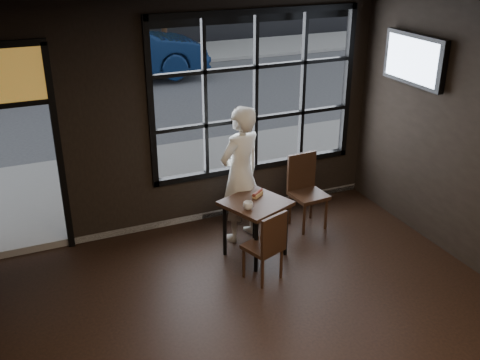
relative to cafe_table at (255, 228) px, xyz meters
name	(u,v)px	position (x,y,z in m)	size (l,w,h in m)	color
ceiling	(314,34)	(-0.66, -2.31, 2.82)	(6.00, 7.00, 0.02)	black
window_frame	(256,93)	(0.54, 1.19, 1.41)	(3.06, 0.12, 2.28)	black
street_asphalt	(40,25)	(-0.66, 21.69, -0.41)	(60.00, 41.00, 0.04)	#545456
cafe_table	(255,228)	(0.00, 0.00, 0.00)	(0.71, 0.71, 0.77)	black
chair_near	(263,245)	(-0.14, -0.51, 0.07)	(0.40, 0.40, 0.91)	black
chair_window	(309,193)	(1.01, 0.40, 0.14)	(0.45, 0.45, 1.04)	black
man	(240,174)	(0.01, 0.51, 0.55)	(0.68, 0.45, 1.86)	white
hotdog	(258,194)	(0.09, 0.14, 0.41)	(0.20, 0.08, 0.06)	tan
cup	(248,206)	(-0.17, -0.15, 0.43)	(0.12, 0.12, 0.10)	silver
tv	(414,59)	(2.27, 0.06, 1.96)	(0.13, 1.12, 0.65)	black
navy_car	(118,50)	(0.38, 9.75, 0.51)	(1.67, 4.80, 1.58)	#0B1D41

